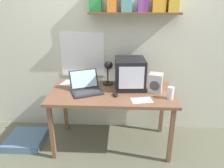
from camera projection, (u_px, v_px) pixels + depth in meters
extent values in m
plane|color=#62644F|center=(112.00, 143.00, 2.88)|extent=(12.00, 12.00, 0.00)
cube|color=beige|center=(114.00, 38.00, 2.83)|extent=(5.60, 0.06, 2.60)
cube|color=white|center=(83.00, 55.00, 2.89)|extent=(0.58, 0.01, 0.59)
cube|color=brown|center=(134.00, 13.00, 2.59)|extent=(1.10, 0.18, 0.02)
cube|color=green|center=(95.00, 1.00, 2.59)|extent=(0.15, 0.11, 0.25)
cube|color=orange|center=(112.00, 2.00, 2.56)|extent=(0.11, 0.16, 0.22)
cube|color=#589C9C|center=(127.00, 2.00, 2.56)|extent=(0.12, 0.15, 0.23)
cube|color=#83449B|center=(143.00, 5.00, 2.58)|extent=(0.12, 0.12, 0.16)
cube|color=gold|center=(159.00, 0.00, 2.54)|extent=(0.15, 0.14, 0.26)
cube|color=gold|center=(173.00, 2.00, 2.54)|extent=(0.12, 0.15, 0.22)
cube|color=brown|center=(112.00, 93.00, 2.61)|extent=(1.47, 0.74, 0.03)
cube|color=brown|center=(52.00, 133.00, 2.49)|extent=(0.04, 0.05, 0.71)
cube|color=brown|center=(171.00, 136.00, 2.43)|extent=(0.04, 0.05, 0.71)
cube|color=brown|center=(65.00, 107.00, 3.06)|extent=(0.04, 0.05, 0.71)
cube|color=brown|center=(162.00, 109.00, 3.00)|extent=(0.04, 0.05, 0.71)
cube|color=black|center=(130.00, 73.00, 2.66)|extent=(0.38, 0.38, 0.37)
cube|color=silver|center=(132.00, 78.00, 2.49)|extent=(0.29, 0.03, 0.26)
cube|color=#232326|center=(87.00, 92.00, 2.56)|extent=(0.41, 0.34, 0.02)
cube|color=#38383A|center=(88.00, 92.00, 2.54)|extent=(0.32, 0.23, 0.00)
cube|color=#232326|center=(84.00, 79.00, 2.66)|extent=(0.36, 0.23, 0.21)
cube|color=#AACEE4|center=(84.00, 79.00, 2.66)|extent=(0.32, 0.21, 0.19)
cylinder|color=black|center=(108.00, 83.00, 2.83)|extent=(0.14, 0.14, 0.01)
cylinder|color=black|center=(108.00, 73.00, 2.78)|extent=(0.02, 0.02, 0.26)
sphere|color=black|center=(108.00, 65.00, 2.68)|extent=(0.10, 0.10, 0.10)
cylinder|color=white|center=(171.00, 93.00, 2.40)|extent=(0.07, 0.07, 0.14)
cylinder|color=yellow|center=(170.00, 95.00, 2.41)|extent=(0.06, 0.06, 0.10)
cube|color=silver|center=(155.00, 83.00, 2.56)|extent=(0.18, 0.17, 0.23)
cylinder|color=#4C4C51|center=(155.00, 86.00, 2.51)|extent=(0.11, 0.04, 0.12)
ellipsoid|color=black|center=(116.00, 94.00, 2.49)|extent=(0.08, 0.12, 0.03)
cube|color=white|center=(142.00, 100.00, 2.38)|extent=(0.25, 0.18, 0.00)
cube|color=silver|center=(72.00, 83.00, 2.85)|extent=(0.30, 0.25, 0.00)
cube|color=slate|center=(26.00, 140.00, 2.87)|extent=(0.46, 0.46, 0.10)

